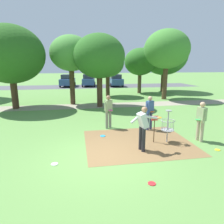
{
  "coord_description": "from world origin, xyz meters",
  "views": [
    {
      "loc": [
        -0.74,
        -6.45,
        3.18
      ],
      "look_at": [
        0.85,
        2.72,
        1.0
      ],
      "focal_mm": 31.99,
      "sensor_mm": 36.0,
      "label": 1
    }
  ],
  "objects_px": {
    "frisbee_near_basket": "(218,150)",
    "frisbee_far_left": "(103,136)",
    "player_waiting_right": "(143,126)",
    "frisbee_mid_grass": "(54,164)",
    "player_foreground_watching": "(108,110)",
    "tree_far_left": "(164,55)",
    "tree_far_right": "(10,55)",
    "parked_car_center_left": "(89,80)",
    "player_throwing": "(150,111)",
    "parked_car_center_right": "(115,80)",
    "frisbee_by_tee": "(152,184)",
    "tree_mid_right": "(108,63)",
    "tree_near_left": "(140,62)",
    "parked_car_leftmost": "(68,80)",
    "player_waiting_left": "(201,119)",
    "tree_mid_center": "(167,49)",
    "disc_golf_basket": "(166,125)",
    "tree_near_right": "(99,56)",
    "tree_far_center": "(71,54)"
  },
  "relations": [
    {
      "from": "player_waiting_right",
      "to": "tree_far_left",
      "type": "distance_m",
      "value": 18.7
    },
    {
      "from": "tree_near_right",
      "to": "tree_far_left",
      "type": "relative_size",
      "value": 0.82
    },
    {
      "from": "frisbee_near_basket",
      "to": "frisbee_far_left",
      "type": "height_order",
      "value": "same"
    },
    {
      "from": "player_foreground_watching",
      "to": "tree_near_right",
      "type": "xyz_separation_m",
      "value": [
        0.18,
        5.58,
        2.86
      ]
    },
    {
      "from": "player_throwing",
      "to": "tree_far_right",
      "type": "relative_size",
      "value": 0.28
    },
    {
      "from": "frisbee_near_basket",
      "to": "parked_car_center_left",
      "type": "relative_size",
      "value": 0.05
    },
    {
      "from": "disc_golf_basket",
      "to": "frisbee_by_tee",
      "type": "bearing_deg",
      "value": -120.66
    },
    {
      "from": "player_waiting_right",
      "to": "tree_mid_right",
      "type": "height_order",
      "value": "tree_mid_right"
    },
    {
      "from": "frisbee_near_basket",
      "to": "parked_car_center_right",
      "type": "xyz_separation_m",
      "value": [
        0.63,
        24.48,
        0.91
      ]
    },
    {
      "from": "disc_golf_basket",
      "to": "player_throwing",
      "type": "xyz_separation_m",
      "value": [
        -0.09,
        1.74,
        0.21
      ]
    },
    {
      "from": "frisbee_far_left",
      "to": "tree_mid_right",
      "type": "height_order",
      "value": "tree_mid_right"
    },
    {
      "from": "player_foreground_watching",
      "to": "parked_car_center_left",
      "type": "height_order",
      "value": "parked_car_center_left"
    },
    {
      "from": "tree_mid_center",
      "to": "parked_car_center_right",
      "type": "xyz_separation_m",
      "value": [
        -2.36,
        12.86,
        -3.68
      ]
    },
    {
      "from": "player_foreground_watching",
      "to": "frisbee_mid_grass",
      "type": "height_order",
      "value": "player_foreground_watching"
    },
    {
      "from": "frisbee_by_tee",
      "to": "tree_far_left",
      "type": "height_order",
      "value": "tree_far_left"
    },
    {
      "from": "tree_far_center",
      "to": "parked_car_center_left",
      "type": "bearing_deg",
      "value": 81.5
    },
    {
      "from": "player_waiting_right",
      "to": "frisbee_near_basket",
      "type": "height_order",
      "value": "player_waiting_right"
    },
    {
      "from": "frisbee_by_tee",
      "to": "tree_mid_right",
      "type": "height_order",
      "value": "tree_mid_right"
    },
    {
      "from": "player_waiting_left",
      "to": "parked_car_center_left",
      "type": "relative_size",
      "value": 0.39
    },
    {
      "from": "tree_far_left",
      "to": "parked_car_center_right",
      "type": "xyz_separation_m",
      "value": [
        -4.56,
        7.48,
        -3.43
      ]
    },
    {
      "from": "tree_near_right",
      "to": "parked_car_center_right",
      "type": "distance_m",
      "value": 16.24
    },
    {
      "from": "tree_mid_right",
      "to": "tree_far_left",
      "type": "relative_size",
      "value": 0.73
    },
    {
      "from": "tree_near_right",
      "to": "tree_mid_right",
      "type": "height_order",
      "value": "tree_near_right"
    },
    {
      "from": "player_throwing",
      "to": "tree_mid_right",
      "type": "bearing_deg",
      "value": 91.75
    },
    {
      "from": "player_throwing",
      "to": "frisbee_mid_grass",
      "type": "height_order",
      "value": "player_throwing"
    },
    {
      "from": "player_waiting_left",
      "to": "tree_near_left",
      "type": "distance_m",
      "value": 15.54
    },
    {
      "from": "player_waiting_left",
      "to": "player_foreground_watching",
      "type": "bearing_deg",
      "value": 145.35
    },
    {
      "from": "player_waiting_right",
      "to": "frisbee_mid_grass",
      "type": "bearing_deg",
      "value": -169.81
    },
    {
      "from": "tree_near_left",
      "to": "parked_car_center_left",
      "type": "distance_m",
      "value": 10.86
    },
    {
      "from": "player_waiting_left",
      "to": "frisbee_far_left",
      "type": "bearing_deg",
      "value": 162.31
    },
    {
      "from": "tree_near_right",
      "to": "tree_far_center",
      "type": "distance_m",
      "value": 2.56
    },
    {
      "from": "player_waiting_left",
      "to": "parked_car_leftmost",
      "type": "height_order",
      "value": "parked_car_leftmost"
    },
    {
      "from": "player_throwing",
      "to": "tree_near_left",
      "type": "distance_m",
      "value": 14.07
    },
    {
      "from": "frisbee_by_tee",
      "to": "tree_mid_center",
      "type": "xyz_separation_m",
      "value": [
        6.3,
        13.33,
        4.59
      ]
    },
    {
      "from": "tree_far_right",
      "to": "parked_car_center_right",
      "type": "xyz_separation_m",
      "value": [
        10.49,
        15.05,
        -3.01
      ]
    },
    {
      "from": "tree_near_left",
      "to": "parked_car_leftmost",
      "type": "distance_m",
      "value": 12.75
    },
    {
      "from": "frisbee_mid_grass",
      "to": "tree_far_right",
      "type": "relative_size",
      "value": 0.04
    },
    {
      "from": "player_waiting_right",
      "to": "tree_near_right",
      "type": "xyz_separation_m",
      "value": [
        -0.66,
        8.58,
        2.84
      ]
    },
    {
      "from": "disc_golf_basket",
      "to": "player_waiting_right",
      "type": "distance_m",
      "value": 1.42
    },
    {
      "from": "tree_mid_right",
      "to": "parked_car_center_right",
      "type": "bearing_deg",
      "value": 74.89
    },
    {
      "from": "disc_golf_basket",
      "to": "frisbee_mid_grass",
      "type": "xyz_separation_m",
      "value": [
        -4.44,
        -1.22,
        -0.74
      ]
    },
    {
      "from": "frisbee_far_left",
      "to": "tree_mid_right",
      "type": "relative_size",
      "value": 0.05
    },
    {
      "from": "player_waiting_right",
      "to": "disc_golf_basket",
      "type": "bearing_deg",
      "value": 27.56
    },
    {
      "from": "tree_far_left",
      "to": "frisbee_by_tee",
      "type": "bearing_deg",
      "value": -114.44
    },
    {
      "from": "player_throwing",
      "to": "tree_far_right",
      "type": "height_order",
      "value": "tree_far_right"
    },
    {
      "from": "player_waiting_left",
      "to": "tree_near_left",
      "type": "height_order",
      "value": "tree_near_left"
    },
    {
      "from": "disc_golf_basket",
      "to": "parked_car_center_left",
      "type": "distance_m",
      "value": 24.2
    },
    {
      "from": "player_throwing",
      "to": "parked_car_center_left",
      "type": "xyz_separation_m",
      "value": [
        -1.71,
        22.39,
        -0.05
      ]
    },
    {
      "from": "tree_far_right",
      "to": "parked_car_center_left",
      "type": "bearing_deg",
      "value": 67.89
    },
    {
      "from": "tree_near_right",
      "to": "tree_mid_right",
      "type": "xyz_separation_m",
      "value": [
        1.45,
        5.39,
        -0.43
      ]
    }
  ]
}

